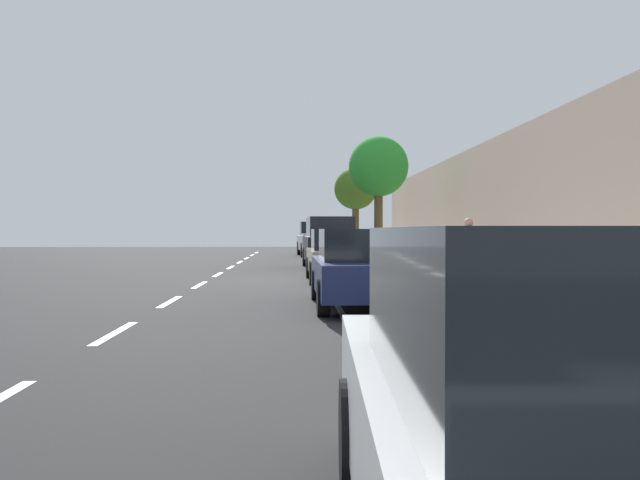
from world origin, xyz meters
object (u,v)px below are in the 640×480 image
object	(u,v)px
parked_suv_black_far	(329,242)
street_tree_far_end	(356,190)
parked_sedan_dark_blue_second	(361,268)
parked_pickup_silver_farthest	(317,240)
cyclist_with_backpack	(341,239)
street_tree_mid_block	(378,168)
bicycle_at_curb	(335,253)
pedestrian_on_phone	(469,245)
fire_hydrant	(374,256)
parked_sedan_white_nearest	(604,438)
parked_sedan_tan_mid	(339,255)

from	to	relation	value
parked_suv_black_far	street_tree_far_end	size ratio (longest dim) A/B	1.00
parked_sedan_dark_blue_second	parked_pickup_silver_farthest	size ratio (longest dim) A/B	0.82
cyclist_with_backpack	street_tree_mid_block	distance (m)	5.64
bicycle_at_curb	street_tree_far_end	xyz separation A→B (m)	(1.42, 5.34, 3.31)
pedestrian_on_phone	parked_sedan_dark_blue_second	bearing A→B (deg)	-126.68
pedestrian_on_phone	fire_hydrant	xyz separation A→B (m)	(-1.77, 6.08, -0.50)
parked_sedan_dark_blue_second	street_tree_far_end	size ratio (longest dim) A/B	0.93
fire_hydrant	parked_pickup_silver_farthest	bearing A→B (deg)	96.30
parked_pickup_silver_farthest	cyclist_with_backpack	distance (m)	6.87
parked_sedan_white_nearest	street_tree_mid_block	distance (m)	24.45
bicycle_at_curb	fire_hydrant	distance (m)	8.35
cyclist_with_backpack	street_tree_far_end	distance (m)	6.48
parked_suv_black_far	parked_sedan_dark_blue_second	bearing A→B (deg)	-90.02
parked_sedan_dark_blue_second	pedestrian_on_phone	bearing A→B (deg)	53.32
parked_pickup_silver_farthest	street_tree_mid_block	world-z (taller)	street_tree_mid_block
bicycle_at_curb	cyclist_with_backpack	size ratio (longest dim) A/B	0.98
parked_sedan_white_nearest	parked_sedan_dark_blue_second	world-z (taller)	same
parked_suv_black_far	fire_hydrant	size ratio (longest dim) A/B	5.67
parked_sedan_white_nearest	street_tree_far_end	bearing A→B (deg)	86.52
cyclist_with_backpack	street_tree_mid_block	size ratio (longest dim) A/B	0.35
parked_sedan_tan_mid	fire_hydrant	bearing A→B (deg)	69.36
parked_suv_black_far	pedestrian_on_phone	bearing A→B (deg)	-69.83
parked_sedan_dark_blue_second	pedestrian_on_phone	size ratio (longest dim) A/B	2.69
street_tree_mid_block	pedestrian_on_phone	world-z (taller)	street_tree_mid_block
parked_sedan_tan_mid	parked_pickup_silver_farthest	world-z (taller)	parked_pickup_silver_farthest
street_tree_far_end	pedestrian_on_phone	size ratio (longest dim) A/B	2.89
parked_sedan_tan_mid	street_tree_far_end	size ratio (longest dim) A/B	0.93
street_tree_mid_block	pedestrian_on_phone	bearing A→B (deg)	-82.33
parked_sedan_dark_blue_second	parked_suv_black_far	world-z (taller)	parked_suv_black_far
parked_sedan_white_nearest	parked_sedan_tan_mid	xyz separation A→B (m)	(0.10, 17.06, 0.00)
parked_sedan_white_nearest	pedestrian_on_phone	world-z (taller)	pedestrian_on_phone
street_tree_far_end	street_tree_mid_block	bearing A→B (deg)	-90.00
parked_pickup_silver_farthest	parked_suv_black_far	bearing A→B (deg)	-89.23
street_tree_mid_block	cyclist_with_backpack	bearing A→B (deg)	104.31
parked_sedan_white_nearest	bicycle_at_curb	distance (m)	29.31
parked_sedan_white_nearest	parked_sedan_tan_mid	world-z (taller)	same
bicycle_at_curb	parked_sedan_white_nearest	bearing A→B (deg)	-91.35
street_tree_mid_block	fire_hydrant	size ratio (longest dim) A/B	6.01
parked_sedan_white_nearest	parked_suv_black_far	world-z (taller)	parked_suv_black_far
bicycle_at_curb	pedestrian_on_phone	distance (m)	14.64
parked_sedan_white_nearest	street_tree_mid_block	xyz separation A→B (m)	(2.11, 24.15, 3.20)
parked_sedan_tan_mid	bicycle_at_curb	bearing A→B (deg)	87.25
street_tree_far_end	cyclist_with_backpack	bearing A→B (deg)	-101.65
street_tree_far_end	fire_hydrant	bearing A→B (deg)	-92.20
street_tree_mid_block	street_tree_far_end	bearing A→B (deg)	90.00
parked_sedan_white_nearest	fire_hydrant	world-z (taller)	parked_sedan_white_nearest
street_tree_far_end	parked_sedan_dark_blue_second	bearing A→B (deg)	-94.71
parked_sedan_white_nearest	cyclist_with_backpack	distance (m)	28.86
cyclist_with_backpack	parked_sedan_white_nearest	bearing A→B (deg)	-91.81
street_tree_mid_block	pedestrian_on_phone	distance (m)	9.74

